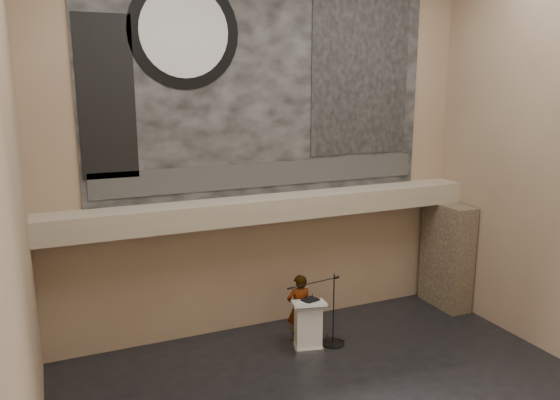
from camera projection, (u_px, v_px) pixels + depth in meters
name	position (u px, v px, depth m)	size (l,w,h in m)	color
wall_back	(266.00, 148.00, 12.32)	(10.00, 0.02, 8.50)	#8E725A
wall_left	(15.00, 202.00, 6.79)	(0.02, 8.00, 8.50)	#8E725A
soffit	(273.00, 207.00, 12.24)	(10.00, 0.80, 0.50)	gray
sprinkler_left	(205.00, 227.00, 11.63)	(0.04, 0.04, 0.06)	#B2893D
sprinkler_right	(347.00, 212.00, 13.00)	(0.04, 0.04, 0.06)	#B2893D
banner	(266.00, 82.00, 11.98)	(8.00, 0.05, 5.00)	black
banner_text_strip	(267.00, 174.00, 12.39)	(7.76, 0.02, 0.55)	#2D2D2D
banner_clock_rim	(184.00, 32.00, 11.03)	(2.30, 2.30, 0.02)	black
banner_clock_face	(184.00, 32.00, 11.02)	(1.84, 1.84, 0.02)	silver
banner_building_print	(361.00, 78.00, 12.86)	(2.60, 0.02, 3.60)	black
banner_brick_print	(106.00, 98.00, 10.69)	(1.10, 0.02, 3.20)	black
stone_pier	(447.00, 255.00, 13.99)	(0.60, 1.40, 2.70)	#463A2B
lectern	(308.00, 325.00, 11.80)	(0.80, 0.65, 1.13)	silver
binder	(310.00, 300.00, 11.73)	(0.33, 0.27, 0.04)	black
papers	(306.00, 303.00, 11.62)	(0.20, 0.28, 0.01)	white
speaker_person	(299.00, 308.00, 12.10)	(0.57, 0.38, 1.57)	white
mic_stand	(331.00, 334.00, 12.08)	(1.44, 0.52, 1.64)	black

